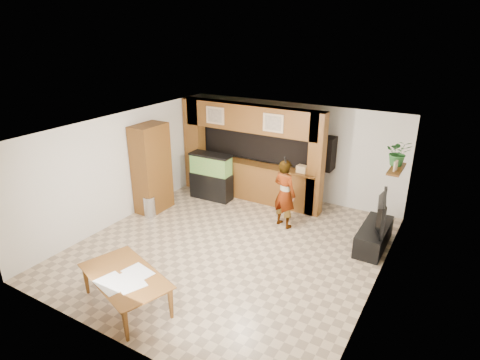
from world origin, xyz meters
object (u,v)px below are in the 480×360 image
Objects in this scene: person at (285,194)px; pantry_cabinet at (152,168)px; aquarium at (211,177)px; dining_table at (125,291)px; television at (377,212)px.

pantry_cabinet is at bearing 31.34° from person.
aquarium is 4.72m from dining_table.
aquarium is 0.77× the size of person.
aquarium is 2.45m from person.
aquarium is 1.04× the size of television.
aquarium is at bearing 56.71° from pantry_cabinet.
pantry_cabinet reaches higher than aquarium.
pantry_cabinet is 1.31× the size of dining_table.
person reaches higher than television.
television is 0.72× the size of dining_table.
pantry_cabinet reaches higher than dining_table.
dining_table is (-3.17, -4.14, -0.53)m from television.
person is (3.27, 0.86, -0.30)m from pantry_cabinet.
television is (4.47, -0.39, 0.21)m from aquarium.
pantry_cabinet is at bearing 89.21° from television.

